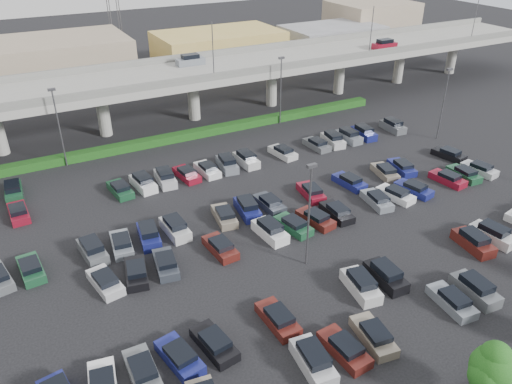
{
  "coord_description": "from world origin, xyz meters",
  "views": [
    {
      "loc": [
        -21.69,
        -38.78,
        28.5
      ],
      "look_at": [
        0.65,
        3.12,
        2.0
      ],
      "focal_mm": 35.0,
      "sensor_mm": 36.0,
      "label": 1
    }
  ],
  "objects": [
    {
      "name": "hedge",
      "position": [
        0.0,
        25.0,
        0.55
      ],
      "size": [
        66.0,
        1.6,
        1.1
      ],
      "primitive_type": "cube",
      "color": "#144012",
      "rests_on": "ground"
    },
    {
      "name": "parked_cars",
      "position": [
        -0.41,
        -2.49,
        0.62
      ],
      "size": [
        62.99,
        41.64,
        1.67
      ],
      "color": "#585B5F",
      "rests_on": "ground"
    },
    {
      "name": "ground",
      "position": [
        0.0,
        0.0,
        0.0
      ],
      "size": [
        280.0,
        280.0,
        0.0
      ],
      "primitive_type": "plane",
      "color": "black"
    },
    {
      "name": "light_poles",
      "position": [
        -4.13,
        2.0,
        6.24
      ],
      "size": [
        66.9,
        48.38,
        10.3
      ],
      "color": "#47474B",
      "rests_on": "ground"
    },
    {
      "name": "tree_row",
      "position": [
        0.7,
        -26.53,
        3.52
      ],
      "size": [
        65.07,
        3.66,
        5.94
      ],
      "color": "#332316",
      "rests_on": "ground"
    },
    {
      "name": "overpass",
      "position": [
        -0.17,
        32.01,
        6.97
      ],
      "size": [
        150.0,
        13.0,
        15.8
      ],
      "color": "gray",
      "rests_on": "ground"
    },
    {
      "name": "distant_buildings",
      "position": [
        12.38,
        61.81,
        3.74
      ],
      "size": [
        138.0,
        24.0,
        9.0
      ],
      "color": "gray",
      "rests_on": "ground"
    }
  ]
}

